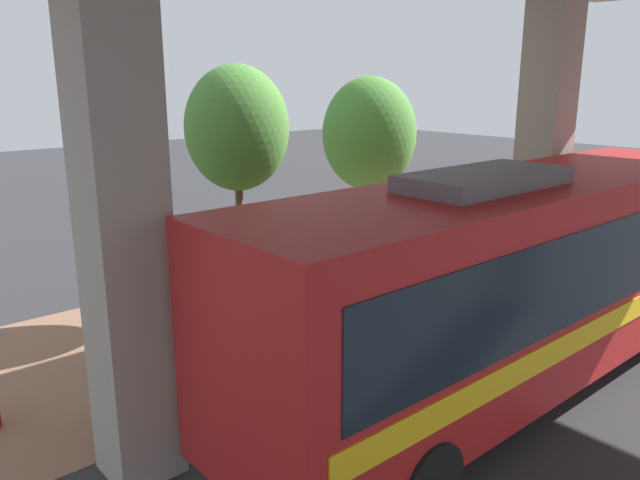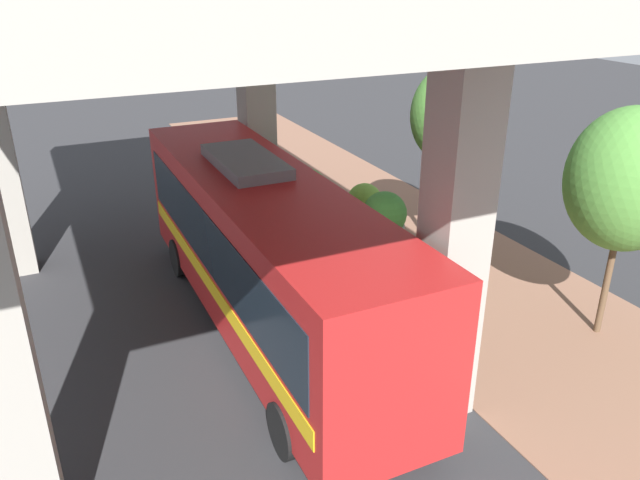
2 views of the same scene
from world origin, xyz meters
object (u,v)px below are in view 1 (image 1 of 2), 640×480
(planter_back, at_px, (223,304))
(planter_extra, at_px, (146,326))
(bus, at_px, (518,271))
(street_tree_near, at_px, (369,134))
(planter_front, at_px, (339,294))
(planter_middle, at_px, (149,356))
(street_tree_far, at_px, (237,129))

(planter_back, distance_m, planter_extra, 1.54)
(bus, distance_m, street_tree_near, 7.62)
(planter_back, relative_size, planter_extra, 1.16)
(planter_front, bearing_deg, planter_extra, -107.51)
(planter_middle, bearing_deg, bus, 58.21)
(planter_extra, xyz_separation_m, street_tree_far, (-0.97, 2.73, 3.30))
(bus, bearing_deg, planter_front, -171.44)
(bus, xyz_separation_m, planter_front, (-3.65, -0.55, -1.25))
(planter_back, bearing_deg, street_tree_near, 108.99)
(planter_front, distance_m, planter_back, 2.36)
(planter_front, bearing_deg, planter_back, -114.22)
(planter_front, height_order, planter_extra, planter_front)
(planter_middle, relative_size, planter_back, 1.15)
(planter_middle, relative_size, street_tree_far, 0.37)
(street_tree_near, bearing_deg, planter_back, -71.01)
(planter_extra, bearing_deg, planter_back, 82.81)
(planter_middle, height_order, planter_extra, planter_middle)
(bus, height_order, street_tree_far, street_tree_far)
(planter_middle, height_order, street_tree_far, street_tree_far)
(planter_back, bearing_deg, street_tree_far, 133.78)
(planter_extra, height_order, street_tree_far, street_tree_far)
(street_tree_far, bearing_deg, bus, 14.44)
(planter_middle, bearing_deg, planter_back, 123.67)
(planter_extra, distance_m, street_tree_near, 8.27)
(planter_front, distance_m, street_tree_near, 5.65)
(planter_extra, height_order, street_tree_near, street_tree_near)
(planter_back, height_order, planter_extra, planter_back)
(planter_front, bearing_deg, street_tree_near, 128.19)
(planter_middle, bearing_deg, planter_front, 97.17)
(planter_middle, xyz_separation_m, street_tree_near, (-3.59, 8.30, 2.60))
(bus, height_order, planter_front, bus)
(street_tree_near, relative_size, street_tree_far, 0.96)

